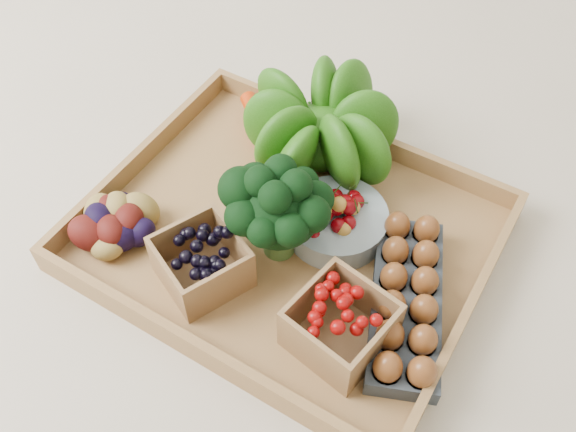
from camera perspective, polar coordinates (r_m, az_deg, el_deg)
The scene contains 10 objects.
ground at distance 0.94m, azimuth -0.00°, elevation -2.27°, with size 4.00×4.00×0.00m, color beige.
tray at distance 0.93m, azimuth -0.00°, elevation -2.00°, with size 0.55×0.45×0.01m, color #9F7442.
carrots at distance 1.02m, azimuth -2.17°, elevation 6.39°, with size 0.18×0.13×0.04m, color red, non-canonical shape.
lettuce at distance 0.97m, azimuth 2.96°, elevation 8.42°, with size 0.16×0.16×0.16m, color #1B4C0B.
broccoli at distance 0.87m, azimuth -0.83°, elevation -0.65°, with size 0.15×0.15×0.12m, color black, non-canonical shape.
cherry_bowl at distance 0.92m, azimuth 4.34°, elevation -0.53°, with size 0.15×0.15×0.04m, color #8C9EA5.
egg_carton at distance 0.86m, azimuth 10.42°, elevation -7.64°, with size 0.09×0.26×0.03m, color #353B43.
potatoes at distance 0.93m, azimuth -15.21°, elevation -0.14°, with size 0.13×0.13×0.08m, color #400D0A, non-canonical shape.
punnet_blackberry at distance 0.86m, azimuth -7.70°, elevation -4.06°, with size 0.11×0.11×0.07m, color black.
punnet_raspberry at distance 0.81m, azimuth 4.67°, elevation -9.64°, with size 0.11×0.11×0.08m, color #7B0605.
Camera 1 is at (0.29, -0.47, 0.76)m, focal length 40.00 mm.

